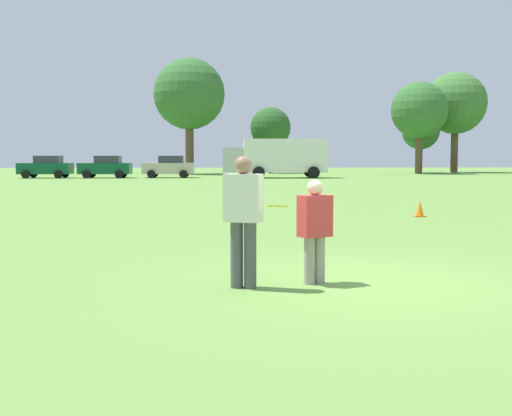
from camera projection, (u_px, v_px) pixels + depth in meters
name	position (u px, v px, depth m)	size (l,w,h in m)	color
ground_plane	(367.00, 282.00, 9.03)	(176.23, 176.23, 0.00)	#608C3D
player_thrower	(243.00, 214.00, 8.57)	(0.56, 0.43, 1.80)	#4C4C51
player_defender	(315.00, 226.00, 8.88)	(0.52, 0.43, 1.47)	gray
frisbee	(278.00, 206.00, 8.46)	(0.27, 0.27, 0.06)	yellow
traffic_cone	(420.00, 209.00, 18.75)	(0.32, 0.32, 0.48)	#D8590C
parked_car_near_left	(46.00, 167.00, 51.59)	(4.23, 2.27, 1.82)	#0C4C2D
parked_car_mid_left	(106.00, 167.00, 51.76)	(4.23, 2.27, 1.82)	#0C4C2D
parked_car_center	(169.00, 167.00, 52.27)	(4.23, 2.27, 1.82)	#B7AD99
box_truck	(277.00, 157.00, 51.86)	(8.54, 3.11, 3.18)	white
tree_west_oak	(189.00, 94.00, 62.34)	(7.05, 7.05, 11.45)	brown
tree_west_maple	(271.00, 128.00, 65.85)	(4.23, 4.23, 6.88)	brown
tree_center_elm	(419.00, 110.00, 63.78)	(5.71, 5.71, 9.28)	brown
tree_east_birch	(421.00, 131.00, 67.36)	(3.99, 3.99, 6.48)	brown
tree_east_oak	(455.00, 104.00, 68.59)	(6.68, 6.68, 10.86)	brown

